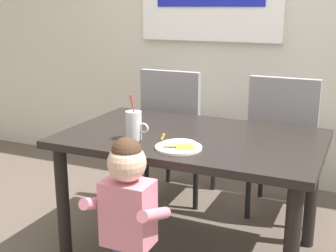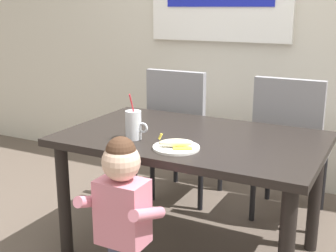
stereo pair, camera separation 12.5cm
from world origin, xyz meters
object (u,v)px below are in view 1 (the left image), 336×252
object	(u,v)px
milk_cup	(134,127)
dining_chair_right	(284,140)
toddler_standing	(128,205)
snack_plate	(178,147)
dining_table	(191,152)
peeled_banana	(179,143)
dining_chair_left	(177,128)

from	to	relation	value
milk_cup	dining_chair_right	bearing A→B (deg)	53.80
toddler_standing	snack_plate	world-z (taller)	toddler_standing
dining_table	milk_cup	distance (m)	0.35
milk_cup	peeled_banana	distance (m)	0.28
dining_chair_left	toddler_standing	world-z (taller)	dining_chair_left
milk_cup	peeled_banana	xyz separation A→B (m)	(0.28, -0.06, -0.04)
peeled_banana	milk_cup	bearing A→B (deg)	168.65
dining_chair_left	milk_cup	xyz separation A→B (m)	(0.12, -0.84, 0.23)
dining_chair_left	toddler_standing	size ratio (longest dim) A/B	1.15
milk_cup	toddler_standing	bearing A→B (deg)	-65.83
dining_chair_right	milk_cup	world-z (taller)	dining_chair_right
dining_table	dining_chair_right	bearing A→B (deg)	59.57
dining_chair_left	peeled_banana	bearing A→B (deg)	113.75
dining_table	milk_cup	size ratio (longest dim) A/B	5.57
dining_chair_left	dining_chair_right	world-z (taller)	same
dining_chair_left	snack_plate	world-z (taller)	dining_chair_left
toddler_standing	peeled_banana	distance (m)	0.40
dining_table	dining_chair_right	size ratio (longest dim) A/B	1.43
dining_chair_right	dining_table	bearing A→B (deg)	59.57
dining_chair_right	toddler_standing	bearing A→B (deg)	69.92
toddler_standing	snack_plate	bearing A→B (deg)	73.91
peeled_banana	dining_chair_right	bearing A→B (deg)	68.92
milk_cup	snack_plate	xyz separation A→B (m)	(0.27, -0.05, -0.06)
peeled_banana	dining_chair_left	bearing A→B (deg)	113.75
snack_plate	milk_cup	bearing A→B (deg)	170.14
snack_plate	toddler_standing	bearing A→B (deg)	-106.09
dining_chair_right	milk_cup	xyz separation A→B (m)	(-0.63, -0.86, 0.23)
dining_table	peeled_banana	size ratio (longest dim) A/B	7.86
dining_table	peeled_banana	world-z (taller)	peeled_banana
snack_plate	peeled_banana	size ratio (longest dim) A/B	1.31
dining_chair_right	toddler_standing	size ratio (longest dim) A/B	1.15
dining_table	snack_plate	world-z (taller)	snack_plate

